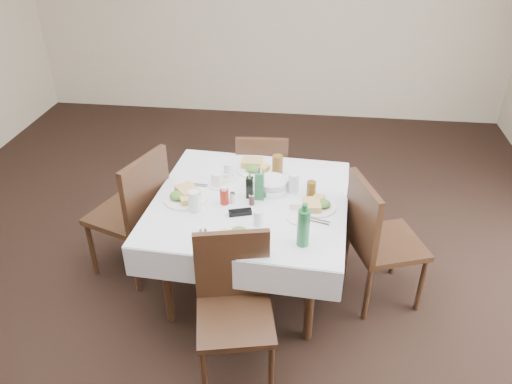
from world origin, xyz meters
The scene contains 33 objects.
ground_plane centered at (0.00, 0.00, 0.00)m, with size 7.00×7.00×0.00m, color black.
room_shell centered at (0.00, 0.00, 1.71)m, with size 6.04×7.04×2.80m.
dining_table centered at (0.23, 0.11, 0.68)m, with size 1.42×1.42×0.76m.
chair_north centered at (0.23, 0.90, 0.52)m, with size 0.45×0.45×0.91m.
chair_south centered at (0.23, -0.65, 0.54)m, with size 0.54×0.54×0.95m.
chair_east centered at (1.11, 0.05, 0.57)m, with size 0.60×0.60×1.00m.
chair_west centered at (-0.63, 0.15, 0.59)m, with size 0.63×0.63×1.04m.
meal_north centered at (0.21, 0.53, 0.79)m, with size 0.30×0.30×0.07m.
meal_south centered at (0.22, -0.38, 0.79)m, with size 0.30×0.30×0.06m.
meal_east centered at (0.69, 0.06, 0.79)m, with size 0.28×0.28×0.06m.
meal_west centered at (-0.23, 0.06, 0.79)m, with size 0.30×0.30×0.07m.
side_plate_a centered at (0.01, 0.39, 0.77)m, with size 0.18×0.18×0.01m.
side_plate_b centered at (0.57, -0.10, 0.77)m, with size 0.14×0.14×0.01m.
water_n centered at (0.03, 0.37, 0.82)m, with size 0.07×0.07×0.13m.
water_s centered at (0.32, -0.20, 0.82)m, with size 0.06×0.06×0.11m.
water_e centered at (0.52, 0.25, 0.83)m, with size 0.08×0.08×0.14m.
water_w centered at (-0.12, -0.08, 0.84)m, with size 0.08×0.08×0.15m.
iced_tea_a centered at (0.39, 0.46, 0.85)m, with size 0.08×0.08×0.17m.
iced_tea_b centered at (0.65, 0.17, 0.83)m, with size 0.06×0.06×0.13m.
bread_basket centered at (0.36, 0.26, 0.80)m, with size 0.25×0.25×0.08m.
oil_cruet_dark centered at (0.22, 0.13, 0.85)m, with size 0.05×0.05×0.20m.
oil_cruet_green centered at (0.29, 0.13, 0.87)m, with size 0.06×0.06×0.26m.
ketchup_bottle centered at (0.06, 0.03, 0.82)m, with size 0.06×0.06×0.13m.
salt_shaker centered at (0.12, 0.05, 0.80)m, with size 0.04×0.04×0.08m.
pepper_shaker centered at (0.25, 0.04, 0.80)m, with size 0.04×0.04×0.08m.
coffee_mug centered at (-0.03, 0.26, 0.81)m, with size 0.16×0.15×0.11m.
sunglasses centered at (0.19, -0.09, 0.78)m, with size 0.16×0.09×0.03m.
green_bottle centered at (0.62, -0.36, 0.89)m, with size 0.08×0.08×0.29m.
sugar_caddy centered at (0.56, 0.04, 0.78)m, with size 0.09×0.05×0.04m.
cutlery_n centered at (0.37, 0.54, 0.77)m, with size 0.09×0.16×0.01m.
cutlery_s centered at (0.00, -0.38, 0.77)m, with size 0.09×0.20×0.01m.
cutlery_e centered at (0.69, -0.11, 0.77)m, with size 0.19×0.10×0.01m.
cutlery_w centered at (-0.18, 0.24, 0.77)m, with size 0.16×0.05×0.01m.
Camera 1 is at (0.63, -2.81, 2.64)m, focal length 35.00 mm.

